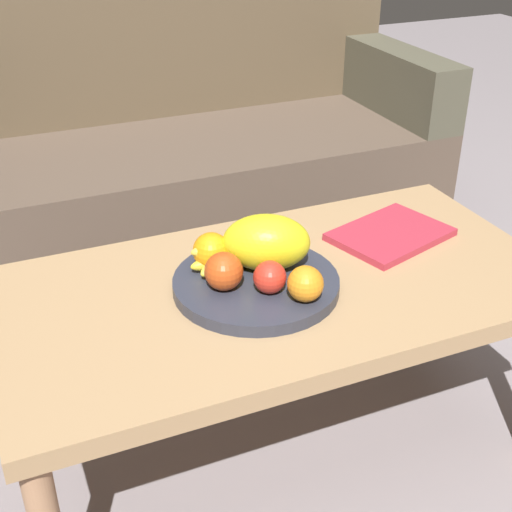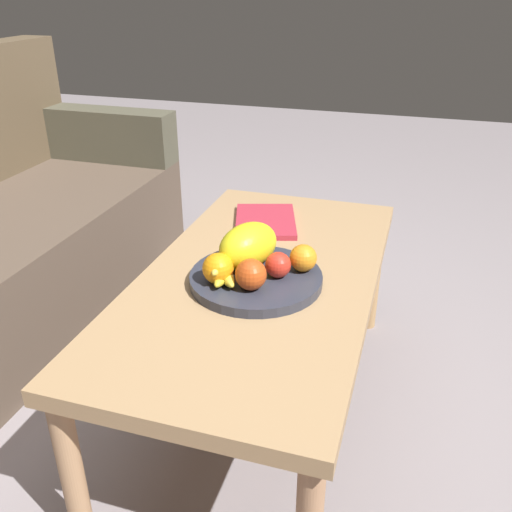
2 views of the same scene
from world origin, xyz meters
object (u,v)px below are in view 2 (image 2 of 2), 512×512
(coffee_table, at_px, (260,290))
(orange_front, at_px, (218,268))
(banana_bunch, at_px, (225,268))
(fruit_bowl, at_px, (256,279))
(apple_left, at_px, (251,274))
(magazine, at_px, (265,221))
(melon_large_front, at_px, (248,246))
(orange_left, at_px, (303,258))
(apple_front, at_px, (278,265))

(coffee_table, height_order, orange_front, orange_front)
(coffee_table, xyz_separation_m, banana_bunch, (-0.09, 0.06, 0.10))
(fruit_bowl, height_order, apple_left, apple_left)
(magazine, bearing_deg, apple_left, 174.72)
(fruit_bowl, xyz_separation_m, orange_front, (-0.06, 0.07, 0.05))
(orange_front, bearing_deg, melon_large_front, -23.03)
(orange_left, height_order, apple_left, apple_left)
(fruit_bowl, distance_m, orange_front, 0.11)
(melon_large_front, bearing_deg, apple_front, -109.57)
(fruit_bowl, bearing_deg, orange_front, 131.20)
(fruit_bowl, xyz_separation_m, apple_left, (-0.07, -0.01, 0.05))
(orange_front, relative_size, banana_bunch, 0.48)
(coffee_table, bearing_deg, apple_front, -129.33)
(melon_large_front, distance_m, banana_bunch, 0.09)
(apple_left, bearing_deg, apple_front, -31.01)
(fruit_bowl, distance_m, apple_front, 0.07)
(melon_large_front, xyz_separation_m, orange_front, (-0.10, 0.04, -0.02))
(apple_left, xyz_separation_m, banana_bunch, (0.03, 0.08, -0.01))
(apple_front, xyz_separation_m, magazine, (0.36, 0.14, -0.05))
(fruit_bowl, distance_m, apple_left, 0.09)
(orange_front, bearing_deg, magazine, 0.93)
(orange_front, height_order, magazine, orange_front)
(coffee_table, relative_size, apple_front, 17.80)
(apple_left, bearing_deg, magazine, 11.80)
(fruit_bowl, xyz_separation_m, apple_front, (0.01, -0.05, 0.04))
(fruit_bowl, bearing_deg, melon_large_front, 41.53)
(apple_left, height_order, banana_bunch, apple_left)
(banana_bunch, bearing_deg, magazine, 2.09)
(orange_left, bearing_deg, fruit_bowl, 116.91)
(coffee_table, distance_m, orange_left, 0.16)
(coffee_table, height_order, magazine, magazine)
(banana_bunch, bearing_deg, orange_left, -61.89)
(fruit_bowl, bearing_deg, banana_bunch, 119.95)
(orange_front, relative_size, magazine, 0.30)
(apple_front, xyz_separation_m, banana_bunch, (-0.04, 0.12, -0.01))
(coffee_table, xyz_separation_m, melon_large_front, (-0.02, 0.03, 0.13))
(apple_front, bearing_deg, coffee_table, 50.67)
(coffee_table, relative_size, fruit_bowl, 3.44)
(fruit_bowl, xyz_separation_m, orange_left, (0.05, -0.11, 0.05))
(fruit_bowl, bearing_deg, magazine, 12.63)
(apple_left, distance_m, magazine, 0.44)
(apple_front, bearing_deg, orange_left, -46.43)
(apple_front, relative_size, banana_bunch, 0.41)
(melon_large_front, xyz_separation_m, orange_left, (0.02, -0.14, -0.02))
(orange_front, distance_m, magazine, 0.43)
(orange_left, height_order, banana_bunch, orange_left)
(coffee_table, bearing_deg, apple_left, -173.22)
(orange_left, relative_size, apple_front, 1.08)
(apple_front, height_order, magazine, apple_front)
(fruit_bowl, relative_size, magazine, 1.31)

